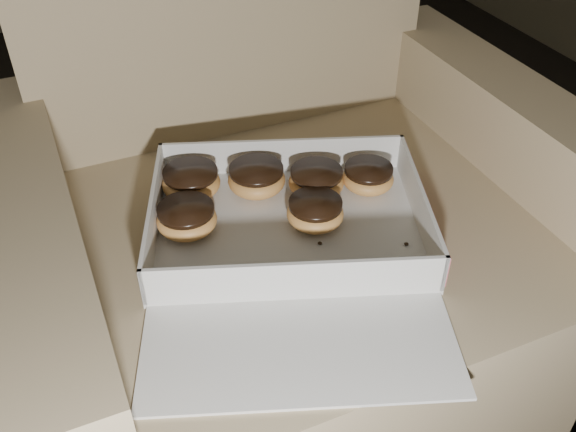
{
  "coord_description": "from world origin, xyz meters",
  "views": [
    {
      "loc": [
        0.06,
        -0.6,
        1.09
      ],
      "look_at": [
        0.37,
        0.12,
        0.46
      ],
      "focal_mm": 40.0,
      "sensor_mm": 36.0,
      "label": 1
    }
  ],
  "objects": [
    {
      "name": "armchair",
      "position": [
        0.41,
        0.2,
        0.31
      ],
      "size": [
        0.93,
        0.79,
        0.98
      ],
      "color": "#8C7959",
      "rests_on": "floor"
    },
    {
      "name": "bakery_box",
      "position": [
        0.36,
        0.07,
        0.45
      ],
      "size": [
        0.56,
        0.6,
        0.07
      ],
      "rotation": [
        0.0,
        0.0,
        -0.35
      ],
      "color": "silver",
      "rests_on": "armchair"
    },
    {
      "name": "donut_a",
      "position": [
        0.26,
        0.26,
        0.47
      ],
      "size": [
        0.1,
        0.1,
        0.05
      ],
      "color": "#D28749",
      "rests_on": "bakery_box"
    },
    {
      "name": "donut_b",
      "position": [
        0.45,
        0.18,
        0.47
      ],
      "size": [
        0.09,
        0.09,
        0.05
      ],
      "color": "#D28749",
      "rests_on": "bakery_box"
    },
    {
      "name": "donut_c",
      "position": [
        0.41,
        0.1,
        0.47
      ],
      "size": [
        0.09,
        0.09,
        0.04
      ],
      "color": "#D28749",
      "rests_on": "bakery_box"
    },
    {
      "name": "donut_d",
      "position": [
        0.22,
        0.17,
        0.47
      ],
      "size": [
        0.09,
        0.09,
        0.05
      ],
      "color": "#D28749",
      "rests_on": "bakery_box"
    },
    {
      "name": "donut_e",
      "position": [
        0.36,
        0.22,
        0.47
      ],
      "size": [
        0.1,
        0.1,
        0.05
      ],
      "color": "#D28749",
      "rests_on": "bakery_box"
    },
    {
      "name": "donut_f",
      "position": [
        0.53,
        0.15,
        0.47
      ],
      "size": [
        0.09,
        0.09,
        0.04
      ],
      "color": "#D28749",
      "rests_on": "bakery_box"
    },
    {
      "name": "crumb_a",
      "position": [
        0.43,
        -0.05,
        0.45
      ],
      "size": [
        0.01,
        0.01,
        0.0
      ],
      "primitive_type": "ellipsoid",
      "color": "black",
      "rests_on": "bakery_box"
    },
    {
      "name": "crumb_b",
      "position": [
        0.17,
        0.04,
        0.45
      ],
      "size": [
        0.01,
        0.01,
        0.0
      ],
      "primitive_type": "ellipsoid",
      "color": "black",
      "rests_on": "bakery_box"
    },
    {
      "name": "crumb_c",
      "position": [
        0.4,
        0.06,
        0.45
      ],
      "size": [
        0.01,
        0.01,
        0.0
      ],
      "primitive_type": "ellipsoid",
      "color": "black",
      "rests_on": "bakery_box"
    },
    {
      "name": "crumb_d",
      "position": [
        0.52,
        0.0,
        0.45
      ],
      "size": [
        0.01,
        0.01,
        0.0
      ],
      "primitive_type": "ellipsoid",
      "color": "black",
      "rests_on": "bakery_box"
    }
  ]
}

